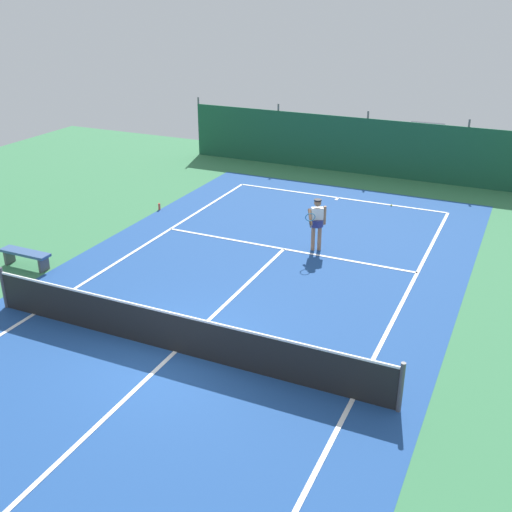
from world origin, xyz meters
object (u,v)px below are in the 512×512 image
object	(u,v)px
water_bottle	(159,207)
tennis_net	(174,332)
tennis_player	(317,221)
courtside_bench	(25,255)
tennis_ball_near_player	(391,205)
parked_car	(423,145)

from	to	relation	value
water_bottle	tennis_net	bearing A→B (deg)	-55.06
tennis_player	courtside_bench	world-z (taller)	tennis_player
courtside_bench	water_bottle	xyz separation A→B (m)	(0.79, 5.81, -0.25)
tennis_player	tennis_ball_near_player	xyz separation A→B (m)	(1.17, 5.06, -0.93)
water_bottle	courtside_bench	bearing A→B (deg)	-97.78
tennis_player	tennis_ball_near_player	distance (m)	5.27
tennis_net	courtside_bench	world-z (taller)	tennis_net
courtside_bench	water_bottle	bearing A→B (deg)	82.22
tennis_net	tennis_player	distance (m)	6.84
courtside_bench	tennis_player	bearing A→B (deg)	32.91
tennis_ball_near_player	courtside_bench	distance (m)	12.85
tennis_player	courtside_bench	size ratio (longest dim) A/B	1.03
tennis_ball_near_player	parked_car	bearing A→B (deg)	91.40
tennis_player	parked_car	bearing A→B (deg)	-123.79
tennis_net	tennis_ball_near_player	distance (m)	12.01
tennis_ball_near_player	courtside_bench	world-z (taller)	courtside_bench
courtside_bench	tennis_ball_near_player	bearing A→B (deg)	49.23
tennis_player	parked_car	distance (m)	11.62
parked_car	water_bottle	xyz separation A→B (m)	(-7.44, -10.45, -0.72)
tennis_net	parked_car	bearing A→B (deg)	84.03
tennis_net	tennis_player	xyz separation A→B (m)	(0.91, 6.76, 0.45)
tennis_ball_near_player	parked_car	size ratio (longest dim) A/B	0.02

